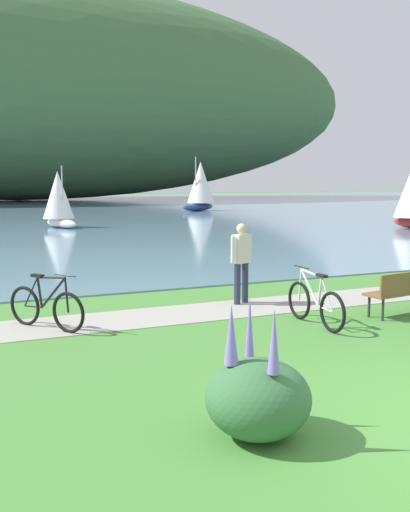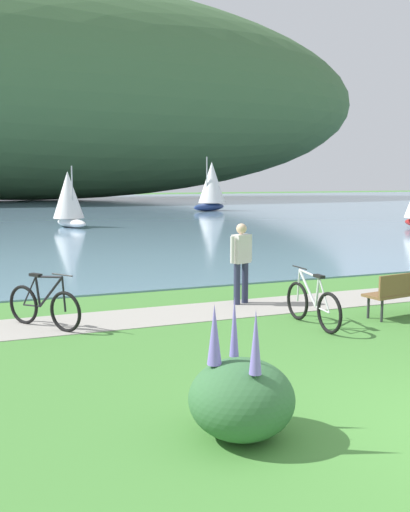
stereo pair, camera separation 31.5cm
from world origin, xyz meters
name	(u,v)px [view 1 (the left image)]	position (x,y,z in m)	size (l,w,h in m)	color
bay_water	(25,209)	(0.00, 48.52, 0.02)	(180.00, 80.00, 0.04)	#6B8EA8
distant_hillside	(13,89)	(1.09, 68.71, 13.15)	(89.81, 28.00, 26.22)	#42663D
shoreline_path	(231,309)	(0.00, 6.16, 0.01)	(60.00, 1.50, 0.01)	#A39E93
park_bench_near_camera	(407,289)	(2.95, 4.42, 0.52)	(1.85, 0.74, 0.88)	brown
bicycle_leaning_near_bench	(315,304)	(0.85, 4.44, 0.40)	(0.10, 1.77, 1.01)	black
bicycle_beside_path	(46,307)	(-3.65, 6.05, 0.40)	(1.11, 1.45, 1.01)	black
person_at_shoreline	(241,258)	(0.42, 6.56, 0.98)	(0.58, 0.34, 1.71)	#282D47
echium_bush_closest_to_camera	(258,396)	(-2.21, 0.89, 0.43)	(1.09, 1.09, 1.42)	#386B3D
sailboat_mid_bay	(58,199)	(-0.27, 27.05, 1.58)	(2.12, 2.89, 3.28)	white
sailboat_toward_hillside	(200,186)	(12.83, 38.98, 2.08)	(3.73, 3.03, 4.34)	navy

